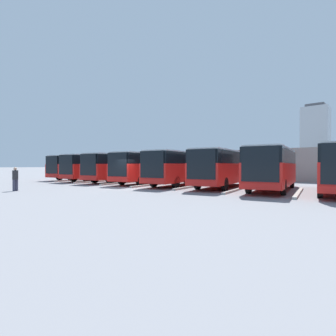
% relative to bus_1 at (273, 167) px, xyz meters
% --- Properties ---
extents(ground_plane, '(600.00, 600.00, 0.00)m').
position_rel_bus_1_xyz_m(ground_plane, '(10.86, 5.59, -1.83)').
color(ground_plane, gray).
extents(curb_divider_0, '(1.46, 7.57, 0.15)m').
position_rel_bus_1_xyz_m(curb_divider_0, '(-2.17, 1.31, -1.75)').
color(curb_divider_0, '#9E9E99').
rests_on(curb_divider_0, ground_plane).
extents(bus_1, '(4.22, 10.90, 3.27)m').
position_rel_bus_1_xyz_m(bus_1, '(0.00, 0.00, 0.00)').
color(bus_1, red).
rests_on(bus_1, ground_plane).
extents(curb_divider_1, '(1.46, 7.57, 0.15)m').
position_rel_bus_1_xyz_m(curb_divider_1, '(2.18, 1.57, -1.75)').
color(curb_divider_1, '#9E9E99').
rests_on(curb_divider_1, ground_plane).
extents(bus_2, '(4.22, 10.90, 3.27)m').
position_rel_bus_1_xyz_m(bus_2, '(4.34, -0.19, 0.00)').
color(bus_2, red).
rests_on(bus_2, ground_plane).
extents(curb_divider_2, '(1.46, 7.57, 0.15)m').
position_rel_bus_1_xyz_m(curb_divider_2, '(6.52, 1.38, -1.75)').
color(curb_divider_2, '#9E9E99').
rests_on(curb_divider_2, ground_plane).
extents(bus_3, '(4.22, 10.90, 3.27)m').
position_rel_bus_1_xyz_m(bus_3, '(8.69, 0.32, 0.00)').
color(bus_3, red).
rests_on(bus_3, ground_plane).
extents(curb_divider_3, '(1.46, 7.57, 0.15)m').
position_rel_bus_1_xyz_m(curb_divider_3, '(10.86, 1.89, -1.75)').
color(curb_divider_3, '#9E9E99').
rests_on(curb_divider_3, ground_plane).
extents(bus_4, '(4.22, 10.90, 3.27)m').
position_rel_bus_1_xyz_m(bus_4, '(13.03, 0.31, 0.00)').
color(bus_4, red).
rests_on(bus_4, ground_plane).
extents(curb_divider_4, '(1.46, 7.57, 0.15)m').
position_rel_bus_1_xyz_m(curb_divider_4, '(15.21, 1.88, -1.75)').
color(curb_divider_4, '#9E9E99').
rests_on(curb_divider_4, ground_plane).
extents(bus_5, '(4.22, 10.90, 3.27)m').
position_rel_bus_1_xyz_m(bus_5, '(17.38, 0.48, 0.00)').
color(bus_5, red).
rests_on(bus_5, ground_plane).
extents(curb_divider_5, '(1.46, 7.57, 0.15)m').
position_rel_bus_1_xyz_m(curb_divider_5, '(19.55, 2.05, -1.75)').
color(curb_divider_5, '#9E9E99').
rests_on(curb_divider_5, ground_plane).
extents(bus_6, '(4.22, 10.90, 3.27)m').
position_rel_bus_1_xyz_m(bus_6, '(21.72, 0.44, 0.00)').
color(bus_6, red).
rests_on(bus_6, ground_plane).
extents(curb_divider_6, '(1.46, 7.57, 0.15)m').
position_rel_bus_1_xyz_m(curb_divider_6, '(23.90, 2.02, -1.75)').
color(curb_divider_6, '#9E9E99').
rests_on(curb_divider_6, ground_plane).
extents(bus_7, '(4.22, 10.90, 3.27)m').
position_rel_bus_1_xyz_m(bus_7, '(26.07, -0.12, 0.00)').
color(bus_7, red).
rests_on(bus_7, ground_plane).
extents(pedestrian, '(0.51, 0.51, 1.83)m').
position_rel_bus_1_xyz_m(pedestrian, '(15.13, 13.05, -0.84)').
color(pedestrian, '#38384C').
rests_on(pedestrian, ground_plane).
extents(station_building, '(38.25, 11.24, 4.04)m').
position_rel_bus_1_xyz_m(station_building, '(10.86, -16.25, 0.23)').
color(station_building, gray).
rests_on(station_building, ground_plane).
extents(office_tower, '(18.33, 18.33, 48.72)m').
position_rel_bus_1_xyz_m(office_tower, '(32.37, -206.08, 21.94)').
color(office_tower, '#ADB2B7').
rests_on(office_tower, ground_plane).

